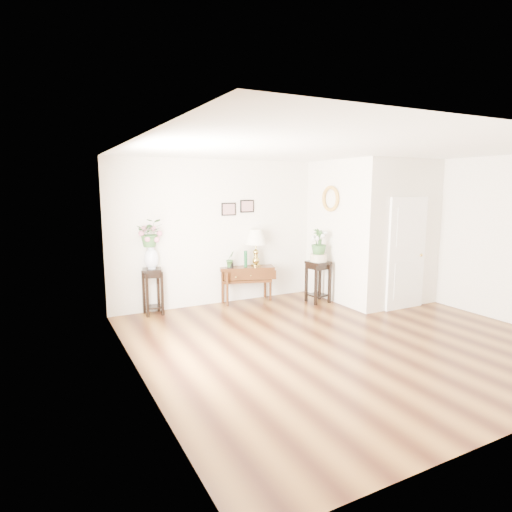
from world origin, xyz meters
TOP-DOWN VIEW (x-y plane):
  - floor at (0.00, 0.00)m, footprint 6.00×5.50m
  - ceiling at (0.00, 0.00)m, footprint 6.00×5.50m
  - wall_back at (0.00, 2.75)m, footprint 6.00×0.02m
  - wall_left at (-3.00, 0.00)m, footprint 0.02×5.50m
  - wall_right at (3.00, 0.00)m, footprint 0.02×5.50m
  - partition at (2.10, 1.77)m, footprint 1.80×1.95m
  - door at (2.10, 0.78)m, footprint 0.90×0.05m
  - art_print_left at (-0.65, 2.73)m, footprint 0.30×0.02m
  - art_print_right at (-0.25, 2.73)m, footprint 0.30×0.02m
  - wall_ornament at (1.16, 1.90)m, footprint 0.07×0.51m
  - console_table at (-0.34, 2.57)m, footprint 1.13×0.67m
  - table_lamp at (-0.14, 2.57)m, footprint 0.44×0.44m
  - green_vase at (-0.36, 2.57)m, footprint 0.08×0.08m
  - potted_plant at (-0.70, 2.57)m, footprint 0.22×0.20m
  - plant_stand_a at (-2.22, 2.57)m, footprint 0.39×0.39m
  - porcelain_vase at (-2.22, 2.57)m, footprint 0.30×0.30m
  - lily_arrangement at (-2.22, 2.57)m, footprint 0.55×0.51m
  - plant_stand_b at (0.90, 1.89)m, footprint 0.45×0.45m
  - ceramic_bowl at (0.90, 1.89)m, footprint 0.44×0.44m
  - narcissus at (0.90, 1.89)m, footprint 0.36×0.36m

SIDE VIEW (x-z plane):
  - floor at x=0.00m, z-range -0.01..0.01m
  - console_table at x=-0.34m, z-range 0.00..0.72m
  - plant_stand_b at x=0.90m, z-range 0.00..0.83m
  - plant_stand_a at x=-2.22m, z-range 0.00..0.84m
  - potted_plant at x=-0.70m, z-range 0.72..1.03m
  - green_vase at x=-0.36m, z-range 0.72..1.05m
  - ceramic_bowl at x=0.90m, z-range 0.83..0.98m
  - door at x=2.10m, z-range 0.00..2.10m
  - table_lamp at x=-0.14m, z-range 0.69..1.44m
  - porcelain_vase at x=-2.22m, z-range 0.85..1.29m
  - narcissus at x=0.90m, z-range 0.95..1.47m
  - wall_back at x=0.00m, z-range 0.00..2.80m
  - wall_left at x=-3.00m, z-range 0.00..2.80m
  - wall_right at x=3.00m, z-range 0.00..2.80m
  - partition at x=2.10m, z-range 0.00..2.80m
  - lily_arrangement at x=-2.22m, z-range 1.24..1.75m
  - art_print_left at x=-0.65m, z-range 1.73..1.98m
  - art_print_right at x=-0.25m, z-range 1.77..2.02m
  - wall_ornament at x=1.16m, z-range 1.79..2.30m
  - ceiling at x=0.00m, z-range 2.79..2.81m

